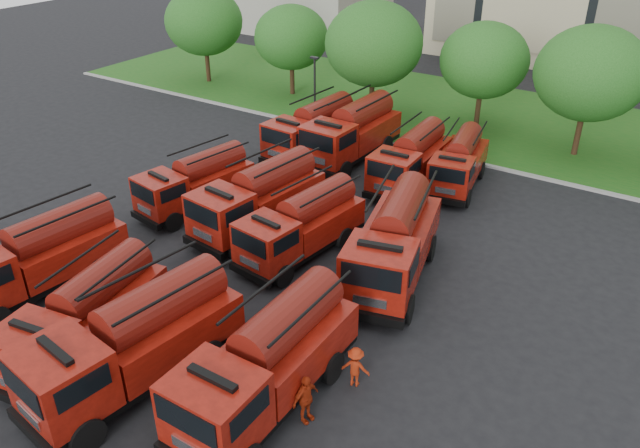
{
  "coord_description": "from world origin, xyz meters",
  "views": [
    {
      "loc": [
        12.47,
        -16.6,
        15.35
      ],
      "look_at": [
        -0.77,
        3.7,
        1.8
      ],
      "focal_mm": 35.0,
      "sensor_mm": 36.0,
      "label": 1
    }
  ],
  "objects_px": {
    "fire_truck_3": "(268,361)",
    "fire_truck_8": "(313,130)",
    "fire_truck_6": "(302,225)",
    "fire_truck_9": "(352,132)",
    "fire_truck_4": "(196,182)",
    "firefighter_4": "(235,249)",
    "firefighter_2": "(306,420)",
    "fire_truck_1": "(86,316)",
    "firefighter_3": "(355,384)",
    "fire_truck_2": "(135,341)",
    "fire_truck_11": "(459,162)",
    "fire_truck_7": "(394,242)",
    "fire_truck_0": "(39,256)",
    "firefighter_5": "(380,264)",
    "fire_truck_5": "(259,198)",
    "fire_truck_10": "(411,159)"
  },
  "relations": [
    {
      "from": "fire_truck_3",
      "to": "fire_truck_8",
      "type": "bearing_deg",
      "value": 119.14
    },
    {
      "from": "fire_truck_6",
      "to": "fire_truck_8",
      "type": "relative_size",
      "value": 0.94
    },
    {
      "from": "fire_truck_9",
      "to": "fire_truck_4",
      "type": "bearing_deg",
      "value": -107.62
    },
    {
      "from": "fire_truck_9",
      "to": "firefighter_4",
      "type": "xyz_separation_m",
      "value": [
        0.82,
        -12.16,
        -1.79
      ]
    },
    {
      "from": "fire_truck_3",
      "to": "firefighter_2",
      "type": "relative_size",
      "value": 4.23
    },
    {
      "from": "fire_truck_1",
      "to": "firefighter_3",
      "type": "bearing_deg",
      "value": 13.05
    },
    {
      "from": "fire_truck_1",
      "to": "fire_truck_6",
      "type": "height_order",
      "value": "fire_truck_1"
    },
    {
      "from": "fire_truck_2",
      "to": "firefighter_4",
      "type": "distance_m",
      "value": 9.23
    },
    {
      "from": "fire_truck_11",
      "to": "fire_truck_8",
      "type": "bearing_deg",
      "value": 174.26
    },
    {
      "from": "firefighter_2",
      "to": "firefighter_3",
      "type": "relative_size",
      "value": 1.17
    },
    {
      "from": "fire_truck_3",
      "to": "fire_truck_6",
      "type": "height_order",
      "value": "fire_truck_3"
    },
    {
      "from": "fire_truck_7",
      "to": "firefighter_4",
      "type": "height_order",
      "value": "fire_truck_7"
    },
    {
      "from": "fire_truck_0",
      "to": "firefighter_4",
      "type": "xyz_separation_m",
      "value": [
        4.59,
        6.89,
        -1.67
      ]
    },
    {
      "from": "fire_truck_0",
      "to": "firefighter_5",
      "type": "relative_size",
      "value": 3.84
    },
    {
      "from": "fire_truck_3",
      "to": "firefighter_4",
      "type": "xyz_separation_m",
      "value": [
        -7.25,
        6.86,
        -1.74
      ]
    },
    {
      "from": "fire_truck_5",
      "to": "fire_truck_6",
      "type": "distance_m",
      "value": 3.23
    },
    {
      "from": "fire_truck_5",
      "to": "firefighter_3",
      "type": "relative_size",
      "value": 4.97
    },
    {
      "from": "fire_truck_5",
      "to": "fire_truck_8",
      "type": "bearing_deg",
      "value": 114.35
    },
    {
      "from": "fire_truck_7",
      "to": "fire_truck_10",
      "type": "distance_m",
      "value": 9.58
    },
    {
      "from": "fire_truck_3",
      "to": "fire_truck_0",
      "type": "bearing_deg",
      "value": 179.61
    },
    {
      "from": "fire_truck_9",
      "to": "fire_truck_10",
      "type": "xyz_separation_m",
      "value": [
        4.59,
        -1.32,
        -0.21
      ]
    },
    {
      "from": "fire_truck_2",
      "to": "fire_truck_9",
      "type": "relative_size",
      "value": 1.02
    },
    {
      "from": "firefighter_3",
      "to": "firefighter_2",
      "type": "bearing_deg",
      "value": 64.13
    },
    {
      "from": "firefighter_5",
      "to": "fire_truck_3",
      "type": "bearing_deg",
      "value": 104.82
    },
    {
      "from": "fire_truck_6",
      "to": "firefighter_5",
      "type": "relative_size",
      "value": 3.57
    },
    {
      "from": "fire_truck_1",
      "to": "fire_truck_9",
      "type": "distance_m",
      "value": 20.58
    },
    {
      "from": "fire_truck_0",
      "to": "fire_truck_1",
      "type": "relative_size",
      "value": 1.05
    },
    {
      "from": "fire_truck_7",
      "to": "fire_truck_6",
      "type": "bearing_deg",
      "value": 173.46
    },
    {
      "from": "fire_truck_0",
      "to": "fire_truck_5",
      "type": "xyz_separation_m",
      "value": [
        4.39,
        9.1,
        0.03
      ]
    },
    {
      "from": "fire_truck_4",
      "to": "fire_truck_10",
      "type": "height_order",
      "value": "fire_truck_10"
    },
    {
      "from": "firefighter_5",
      "to": "firefighter_2",
      "type": "bearing_deg",
      "value": 113.48
    },
    {
      "from": "firefighter_2",
      "to": "firefighter_4",
      "type": "xyz_separation_m",
      "value": [
        -8.73,
        6.9,
        0.0
      ]
    },
    {
      "from": "fire_truck_1",
      "to": "fire_truck_8",
      "type": "bearing_deg",
      "value": 90.24
    },
    {
      "from": "fire_truck_0",
      "to": "firefighter_2",
      "type": "height_order",
      "value": "fire_truck_0"
    },
    {
      "from": "fire_truck_4",
      "to": "firefighter_5",
      "type": "distance_m",
      "value": 10.8
    },
    {
      "from": "fire_truck_0",
      "to": "firefighter_5",
      "type": "bearing_deg",
      "value": 47.28
    },
    {
      "from": "fire_truck_4",
      "to": "fire_truck_8",
      "type": "height_order",
      "value": "fire_truck_8"
    },
    {
      "from": "fire_truck_4",
      "to": "fire_truck_5",
      "type": "distance_m",
      "value": 4.15
    },
    {
      "from": "fire_truck_0",
      "to": "firefighter_4",
      "type": "relative_size",
      "value": 4.35
    },
    {
      "from": "fire_truck_2",
      "to": "firefighter_5",
      "type": "relative_size",
      "value": 4.11
    },
    {
      "from": "fire_truck_7",
      "to": "fire_truck_2",
      "type": "bearing_deg",
      "value": -126.17
    },
    {
      "from": "fire_truck_7",
      "to": "firefighter_3",
      "type": "xyz_separation_m",
      "value": [
        1.97,
        -6.56,
        -1.8
      ]
    },
    {
      "from": "firefighter_3",
      "to": "firefighter_4",
      "type": "bearing_deg",
      "value": -39.93
    },
    {
      "from": "fire_truck_0",
      "to": "fire_truck_8",
      "type": "distance_m",
      "value": 18.45
    },
    {
      "from": "fire_truck_7",
      "to": "fire_truck_9",
      "type": "xyz_separation_m",
      "value": [
        -8.09,
        10.23,
        -0.01
      ]
    },
    {
      "from": "fire_truck_1",
      "to": "fire_truck_5",
      "type": "bearing_deg",
      "value": 82.72
    },
    {
      "from": "firefighter_5",
      "to": "fire_truck_1",
      "type": "bearing_deg",
      "value": 70.27
    },
    {
      "from": "firefighter_2",
      "to": "firefighter_3",
      "type": "bearing_deg",
      "value": -0.4
    },
    {
      "from": "fire_truck_8",
      "to": "fire_truck_10",
      "type": "xyz_separation_m",
      "value": [
        6.99,
        -0.67,
        -0.09
      ]
    },
    {
      "from": "fire_truck_2",
      "to": "fire_truck_8",
      "type": "height_order",
      "value": "fire_truck_2"
    }
  ]
}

